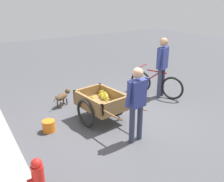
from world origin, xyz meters
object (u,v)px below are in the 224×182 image
at_px(fire_hydrant, 38,178).
at_px(plastic_bucket, 49,126).
at_px(dog, 63,96).
at_px(fruit_cart, 101,103).
at_px(vendor_person, 137,99).
at_px(cyclist_person, 162,62).
at_px(bicycle, 156,84).

xyz_separation_m(fire_hydrant, plastic_bucket, (1.80, -0.75, -0.21)).
bearing_deg(dog, plastic_bucket, 145.56).
relative_size(fruit_cart, vendor_person, 1.13).
relative_size(fruit_cart, plastic_bucket, 6.31).
bearing_deg(cyclist_person, plastic_bucket, 94.16).
bearing_deg(vendor_person, dog, 14.38).
xyz_separation_m(cyclist_person, plastic_bucket, (-0.25, 3.40, -0.90)).
bearing_deg(fruit_cart, cyclist_person, -79.73).
height_order(vendor_person, cyclist_person, cyclist_person).
bearing_deg(fire_hydrant, plastic_bucket, -22.59).
bearing_deg(dog, vendor_person, -165.62).
xyz_separation_m(bicycle, fire_hydrant, (-2.19, 4.09, -0.02)).
height_order(fruit_cart, dog, fruit_cart).
relative_size(bicycle, dog, 2.65).
bearing_deg(vendor_person, fruit_cart, 8.02).
relative_size(vendor_person, plastic_bucket, 5.59).
height_order(bicycle, cyclist_person, cyclist_person).
height_order(dog, fire_hydrant, fire_hydrant).
relative_size(bicycle, cyclist_person, 0.91).
bearing_deg(dog, fruit_cart, -160.21).
bearing_deg(vendor_person, plastic_bucket, 47.15).
distance_m(fruit_cart, fire_hydrant, 2.57).
xyz_separation_m(fruit_cart, bicycle, (0.53, -2.12, -0.09)).
bearing_deg(vendor_person, cyclist_person, -52.83).
bearing_deg(plastic_bucket, dog, -34.44).
bearing_deg(dog, cyclist_person, -108.32).
distance_m(vendor_person, fire_hydrant, 2.27).
bearing_deg(bicycle, fire_hydrant, 118.11).
bearing_deg(bicycle, plastic_bucket, 96.59).
xyz_separation_m(cyclist_person, dog, (0.87, 2.64, -0.76)).
bearing_deg(plastic_bucket, fire_hydrant, 157.41).
height_order(vendor_person, bicycle, vendor_person).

